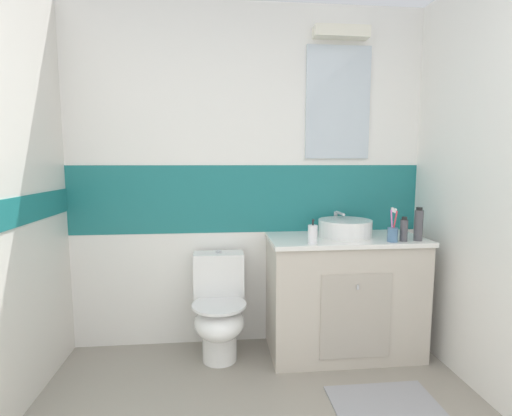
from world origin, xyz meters
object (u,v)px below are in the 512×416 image
(toilet, at_px, (219,310))
(shampoo_bottle_tall, at_px, (419,225))
(sink_basin, at_px, (345,227))
(deodorant_spray_can, at_px, (404,230))
(soap_dispenser, at_px, (313,234))
(toothbrush_cup, at_px, (393,233))

(toilet, height_order, shampoo_bottle_tall, shampoo_bottle_tall)
(sink_basin, xyz_separation_m, shampoo_bottle_tall, (0.44, -0.20, 0.05))
(shampoo_bottle_tall, bearing_deg, deodorant_spray_can, -175.09)
(sink_basin, bearing_deg, soap_dispenser, -142.24)
(toothbrush_cup, distance_m, shampoo_bottle_tall, 0.19)
(sink_basin, bearing_deg, shampoo_bottle_tall, -25.16)
(toothbrush_cup, xyz_separation_m, shampoo_bottle_tall, (0.19, 0.02, 0.05))
(toothbrush_cup, bearing_deg, shampoo_bottle_tall, 5.54)
(soap_dispenser, xyz_separation_m, deodorant_spray_can, (0.62, 0.01, 0.02))
(toilet, relative_size, deodorant_spray_can, 4.50)
(sink_basin, height_order, deodorant_spray_can, deodorant_spray_can)
(sink_basin, relative_size, toilet, 0.57)
(sink_basin, relative_size, soap_dispenser, 2.60)
(soap_dispenser, height_order, shampoo_bottle_tall, shampoo_bottle_tall)
(toilet, distance_m, shampoo_bottle_tall, 1.48)
(toothbrush_cup, xyz_separation_m, soap_dispenser, (-0.54, -0.00, 0.00))
(sink_basin, bearing_deg, toilet, -178.28)
(sink_basin, distance_m, deodorant_spray_can, 0.39)
(toothbrush_cup, bearing_deg, deodorant_spray_can, 6.37)
(soap_dispenser, xyz_separation_m, shampoo_bottle_tall, (0.73, 0.02, 0.05))
(toothbrush_cup, height_order, shampoo_bottle_tall, toothbrush_cup)
(sink_basin, relative_size, toothbrush_cup, 1.85)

